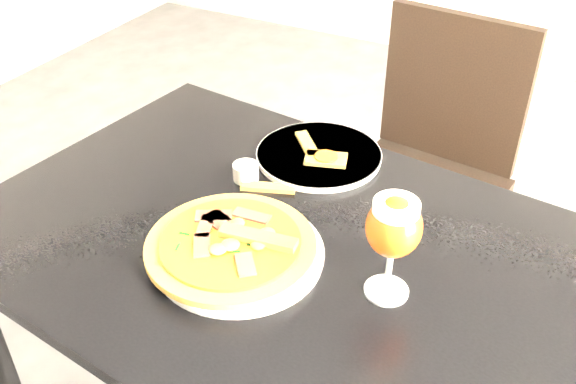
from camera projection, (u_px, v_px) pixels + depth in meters
The scene contains 9 objects.
dining_table at pixel (284, 276), 1.25m from camera, with size 1.29×0.94×0.75m.
chair_far at pixel (426, 171), 1.82m from camera, with size 0.48×0.48×0.93m.
plate_main at pixel (239, 255), 1.15m from camera, with size 0.30×0.30×0.02m, color white.
pizza at pixel (231, 244), 1.14m from camera, with size 0.31×0.31×0.03m.
plate_second at pixel (319, 155), 1.43m from camera, with size 0.28×0.28×0.01m, color white.
crust_scraps at pixel (320, 154), 1.41m from camera, with size 0.16×0.12×0.01m.
loose_crust at pixel (268, 187), 1.33m from camera, with size 0.11×0.03×0.01m, color #A27227.
sauce_cup at pixel (246, 171), 1.35m from camera, with size 0.05×0.05×0.04m.
beer_glass at pixel (394, 228), 1.00m from camera, with size 0.09×0.09×0.19m.
Camera 1 is at (0.32, -0.55, 1.51)m, focal length 40.00 mm.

